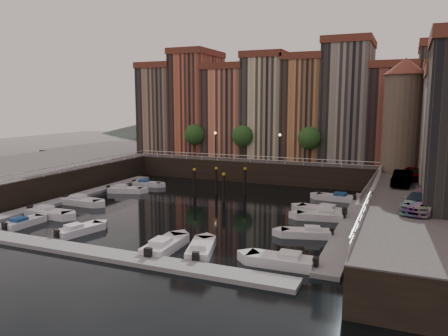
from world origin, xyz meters
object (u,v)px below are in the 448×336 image
at_px(mooring_pilings, 220,184).
at_px(car_c, 420,202).
at_px(boat_left_1, 82,201).
at_px(boat_left_0, 48,213).
at_px(gangway, 371,186).
at_px(boat_left_2, 80,202).
at_px(car_b, 402,179).
at_px(corner_tower, 403,114).
at_px(car_a, 414,174).

bearing_deg(mooring_pilings, car_c, -27.87).
bearing_deg(boat_left_1, boat_left_0, -80.06).
bearing_deg(car_c, gangway, 118.62).
xyz_separation_m(mooring_pilings, boat_left_2, (-12.95, -10.17, -1.28)).
relative_size(boat_left_2, car_b, 1.01).
bearing_deg(boat_left_2, gangway, 26.94).
height_order(mooring_pilings, boat_left_2, mooring_pilings).
relative_size(corner_tower, gangway, 1.66).
bearing_deg(car_c, boat_left_1, -171.11).
bearing_deg(corner_tower, boat_left_1, -150.64).
xyz_separation_m(boat_left_2, car_c, (35.19, -1.59, 3.43)).
xyz_separation_m(gangway, boat_left_1, (-30.28, -14.17, -1.53)).
bearing_deg(car_a, mooring_pilings, 176.64).
bearing_deg(boat_left_1, car_b, 18.52).
height_order(mooring_pilings, car_c, car_c).
distance_m(gangway, boat_left_1, 33.47).
bearing_deg(boat_left_2, boat_left_0, -80.91).
height_order(corner_tower, boat_left_2, corner_tower).
bearing_deg(car_b, boat_left_2, -159.56).
relative_size(boat_left_0, car_b, 1.09).
distance_m(gangway, mooring_pilings, 17.92).
bearing_deg(boat_left_2, mooring_pilings, 39.78).
distance_m(gangway, car_c, 16.77).
bearing_deg(boat_left_0, car_a, 28.16).
bearing_deg(boat_left_0, gangway, 32.89).
relative_size(mooring_pilings, boat_left_1, 1.15).
distance_m(boat_left_1, car_c, 35.31).
distance_m(boat_left_1, car_a, 37.33).
bearing_deg(car_b, gangway, 127.61).
xyz_separation_m(boat_left_1, car_c, (35.10, -1.78, 3.41)).
distance_m(corner_tower, car_b, 11.66).
relative_size(boat_left_1, boat_left_2, 1.06).
xyz_separation_m(gangway, boat_left_2, (-30.37, -14.35, -1.55)).
relative_size(gangway, boat_left_0, 1.60).
relative_size(boat_left_1, car_b, 1.07).
distance_m(mooring_pilings, car_c, 25.26).
bearing_deg(car_b, car_a, 80.56).
relative_size(boat_left_0, boat_left_1, 1.02).
distance_m(boat_left_0, car_a, 39.17).
bearing_deg(corner_tower, gangway, -122.80).
height_order(corner_tower, car_c, corner_tower).
bearing_deg(mooring_pilings, gangway, 13.51).
relative_size(mooring_pilings, boat_left_0, 1.13).
height_order(gangway, car_c, car_c).
bearing_deg(mooring_pilings, car_b, -2.89).
xyz_separation_m(car_b, car_c, (1.51, -10.72, 0.02)).
xyz_separation_m(boat_left_2, car_a, (34.82, 13.46, 3.34)).
bearing_deg(car_c, mooring_pilings, 163.93).
relative_size(corner_tower, boat_left_0, 2.65).
xyz_separation_m(mooring_pilings, boat_left_1, (-12.86, -9.98, -1.26)).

